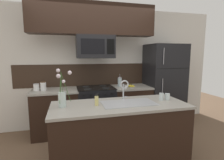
{
  "coord_description": "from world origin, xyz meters",
  "views": [
    {
      "loc": [
        -0.54,
        -2.63,
        1.6
      ],
      "look_at": [
        0.19,
        0.27,
        1.16
      ],
      "focal_mm": 28.0,
      "sensor_mm": 36.0,
      "label": 1
    }
  ],
  "objects": [
    {
      "name": "dish_soap_bottle",
      "position": [
        -0.18,
        -0.34,
        0.98
      ],
      "size": [
        0.06,
        0.05,
        0.16
      ],
      "color": "#DBCC75",
      "rests_on": "island_counter"
    },
    {
      "name": "rear_partition",
      "position": [
        0.3,
        1.28,
        1.3
      ],
      "size": [
        5.2,
        0.1,
        2.6
      ],
      "primitive_type": "cube",
      "color": "silver",
      "rests_on": "ground"
    },
    {
      "name": "kitchen_sink",
      "position": [
        0.28,
        -0.35,
        0.84
      ],
      "size": [
        0.76,
        0.41,
        0.16
      ],
      "color": "#ADAFB5",
      "rests_on": "island_counter"
    },
    {
      "name": "back_counter_left",
      "position": [
        -0.81,
        0.9,
        0.46
      ],
      "size": [
        0.89,
        0.65,
        0.91
      ],
      "color": "black",
      "rests_on": "ground"
    },
    {
      "name": "ground_plane",
      "position": [
        0.0,
        0.0,
        0.0
      ],
      "size": [
        10.0,
        10.0,
        0.0
      ],
      "primitive_type": "plane",
      "color": "brown"
    },
    {
      "name": "upper_cabinet_band",
      "position": [
        -0.03,
        0.85,
        2.27
      ],
      "size": [
        2.42,
        0.34,
        0.6
      ],
      "primitive_type": "cube",
      "color": "black"
    },
    {
      "name": "storage_jar_tall",
      "position": [
        -1.14,
        0.91,
        0.98
      ],
      "size": [
        0.11,
        0.11,
        0.14
      ],
      "color": "silver",
      "rests_on": "back_counter_left"
    },
    {
      "name": "microwave",
      "position": [
        0.0,
        0.88,
        1.75
      ],
      "size": [
        0.74,
        0.4,
        0.45
      ],
      "color": "black"
    },
    {
      "name": "sink_faucet",
      "position": [
        0.28,
        -0.15,
        1.11
      ],
      "size": [
        0.14,
        0.14,
        0.31
      ],
      "color": "#B7BABF",
      "rests_on": "island_counter"
    },
    {
      "name": "flower_vase",
      "position": [
        -0.63,
        -0.3,
        1.06
      ],
      "size": [
        0.2,
        0.2,
        0.5
      ],
      "color": "silver",
      "rests_on": "island_counter"
    },
    {
      "name": "spare_glass",
      "position": [
        0.92,
        -0.31,
        0.96
      ],
      "size": [
        0.07,
        0.07,
        0.1
      ],
      "color": "silver",
      "rests_on": "island_counter"
    },
    {
      "name": "island_counter",
      "position": [
        0.15,
        -0.35,
        0.46
      ],
      "size": [
        1.9,
        0.77,
        0.91
      ],
      "color": "black",
      "rests_on": "ground"
    },
    {
      "name": "storage_jar_medium",
      "position": [
        -1.01,
        0.89,
        1.0
      ],
      "size": [
        0.1,
        0.1,
        0.18
      ],
      "color": "silver",
      "rests_on": "back_counter_left"
    },
    {
      "name": "stove_range",
      "position": [
        0.0,
        0.9,
        0.46
      ],
      "size": [
        0.76,
        0.64,
        0.93
      ],
      "color": "black",
      "rests_on": "ground"
    },
    {
      "name": "refrigerator",
      "position": [
        1.57,
        0.92,
        0.91
      ],
      "size": [
        0.8,
        0.74,
        1.82
      ],
      "color": "black",
      "rests_on": "ground"
    },
    {
      "name": "french_press",
      "position": [
        0.54,
        0.96,
        1.01
      ],
      "size": [
        0.09,
        0.09,
        0.27
      ],
      "color": "silver",
      "rests_on": "back_counter_right"
    },
    {
      "name": "back_counter_right",
      "position": [
        0.78,
        0.9,
        0.46
      ],
      "size": [
        0.82,
        0.65,
        0.91
      ],
      "color": "black",
      "rests_on": "ground"
    },
    {
      "name": "splash_band",
      "position": [
        0.0,
        1.22,
        1.15
      ],
      "size": [
        3.28,
        0.01,
        0.48
      ],
      "primitive_type": "cube",
      "color": "#332319",
      "rests_on": "rear_partition"
    },
    {
      "name": "banana_bunch",
      "position": [
        0.76,
        0.84,
        0.93
      ],
      "size": [
        0.19,
        0.13,
        0.08
      ],
      "color": "yellow",
      "rests_on": "back_counter_right"
    },
    {
      "name": "drinking_glass",
      "position": [
        0.81,
        -0.33,
        0.97
      ],
      "size": [
        0.07,
        0.07,
        0.11
      ],
      "color": "silver",
      "rests_on": "island_counter"
    }
  ]
}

